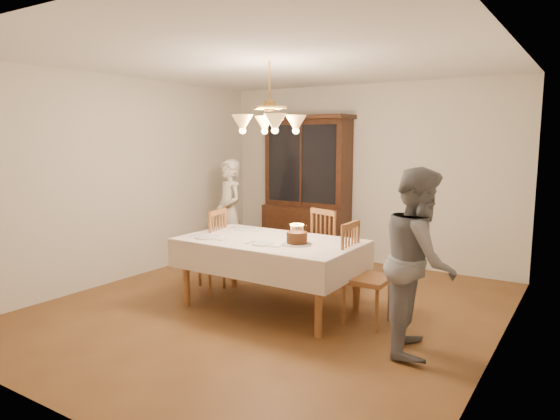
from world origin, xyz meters
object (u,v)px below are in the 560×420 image
Objects in this scene: elderly_woman at (229,213)px; birthday_cake at (297,239)px; chair_far_side at (333,254)px; dining_table at (270,246)px; china_hutch at (307,190)px.

elderly_woman is 5.10× the size of birthday_cake.
dining_table is at bearing -105.00° from chair_far_side.
chair_far_side is (1.10, -1.28, -0.60)m from china_hutch.
chair_far_side reaches higher than birthday_cake.
dining_table is at bearing 170.51° from birthday_cake.
china_hutch reaches higher than dining_table.
birthday_cake is at bearing -9.49° from dining_table.
birthday_cake is (1.21, -2.32, -0.22)m from china_hutch.
dining_table is 1.24× the size of elderly_woman.
dining_table is 1.90× the size of chair_far_side.
elderly_woman reaches higher than birthday_cake.
elderly_woman is 2.25m from birthday_cake.
elderly_woman reaches higher than dining_table.
chair_far_side is (0.26, 0.98, -0.24)m from dining_table.
chair_far_side is at bearing -49.27° from china_hutch.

